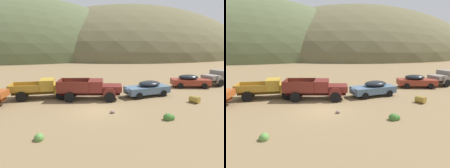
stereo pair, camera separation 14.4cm
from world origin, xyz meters
TOP-DOWN VIEW (x-y plane):
  - ground_plane at (0.00, 0.00)m, footprint 300.00×300.00m
  - hill_distant at (-17.07, 62.22)m, footprint 86.59×51.92m
  - hill_far_right at (24.64, 74.05)m, footprint 97.44×83.65m
  - truck_mustard at (-4.17, 4.87)m, footprint 5.93×2.53m
  - truck_oxblood at (0.39, 3.34)m, footprint 6.37×3.49m
  - car_chalk_blue at (5.72, 3.33)m, footprint 5.02×2.62m
  - car_rust_red at (12.72, 6.02)m, footprint 5.04×2.82m
  - truck_primer_gray at (17.40, 6.87)m, footprint 6.76×3.96m
  - oil_drum_tipped at (9.23, 0.11)m, footprint 0.96×1.05m
  - bush_near_barrel at (-3.86, -4.52)m, footprint 0.57×0.59m
  - bush_between_trucks at (4.96, -3.23)m, footprint 0.87×0.62m
  - bush_lone_scrub at (7.36, 8.70)m, footprint 0.81×0.62m
  - rock_small at (1.23, -1.03)m, footprint 0.37×0.34m

SIDE VIEW (x-z plane):
  - ground_plane at x=0.00m, z-range 0.00..0.00m
  - hill_distant at x=-17.07m, z-range -20.16..20.16m
  - hill_far_right at x=24.64m, z-range -20.30..20.30m
  - rock_small at x=1.23m, z-range -0.01..0.22m
  - bush_near_barrel at x=-3.86m, z-range -0.13..0.40m
  - bush_between_trucks at x=4.96m, z-range -0.16..0.45m
  - bush_lone_scrub at x=7.36m, z-range -0.13..0.44m
  - oil_drum_tipped at x=9.23m, z-range 0.00..0.63m
  - car_rust_red at x=12.72m, z-range 0.03..1.60m
  - car_chalk_blue at x=5.72m, z-range 0.03..1.60m
  - truck_mustard at x=-4.17m, z-range 0.05..1.94m
  - truck_primer_gray at x=17.40m, z-range 0.05..1.94m
  - truck_oxblood at x=0.39m, z-range 0.06..1.97m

